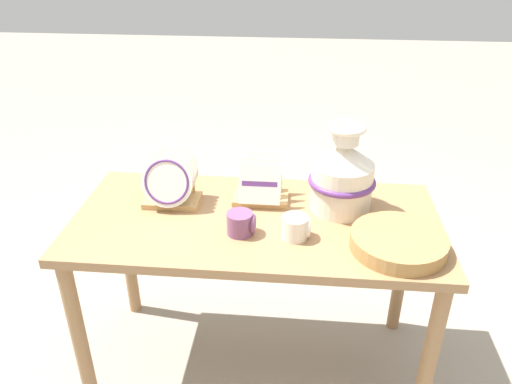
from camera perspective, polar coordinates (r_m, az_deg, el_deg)
name	(u,v)px	position (r m, az deg, el deg)	size (l,w,h in m)	color
ground_plane	(256,360)	(2.33, 0.00, -18.69)	(14.00, 14.00, 0.00)	gray
display_table	(256,240)	(1.91, 0.00, -5.51)	(1.37, 0.66, 0.74)	#9E754C
ceramic_vase	(342,175)	(1.88, 9.85, 1.96)	(0.25, 0.25, 0.34)	silver
dish_rack_round_plates	(171,183)	(1.94, -9.74, 1.00)	(0.21, 0.18, 0.21)	tan
dish_rack_square_plates	(261,188)	(1.95, 0.55, 0.43)	(0.21, 0.17, 0.18)	tan
wicker_charger_stack	(398,242)	(1.74, 15.96, -5.54)	(0.32, 0.32, 0.05)	#AD7F47
mug_cream_glaze	(296,227)	(1.73, 4.61, -4.05)	(0.10, 0.09, 0.08)	silver
mug_plum_glaze	(241,223)	(1.75, -1.71, -3.60)	(0.10, 0.09, 0.08)	#7A4770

